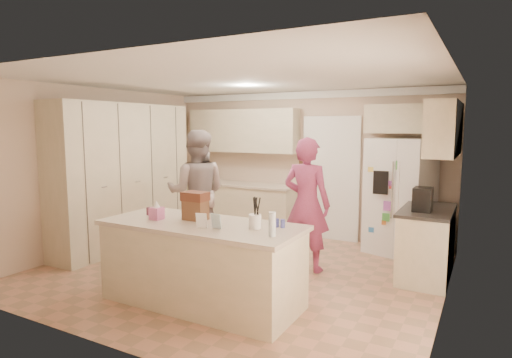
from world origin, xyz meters
The scene contains 41 objects.
floor centered at (0.00, 0.00, -0.01)m, with size 5.20×4.60×0.02m, color tan.
ceiling centered at (0.00, 0.00, 2.61)m, with size 5.20×4.60×0.02m, color white.
wall_back centered at (0.00, 2.31, 1.30)m, with size 5.20×0.02×2.60m, color beige.
wall_front centered at (0.00, -2.31, 1.30)m, with size 5.20×0.02×2.60m, color beige.
wall_left centered at (-2.61, 0.00, 1.30)m, with size 0.02×4.60×2.60m, color beige.
wall_right centered at (2.61, 0.00, 1.30)m, with size 0.02×4.60×2.60m, color beige.
crown_back centered at (0.00, 2.26, 2.53)m, with size 5.20×0.08×0.12m, color white.
pantry_bank centered at (-2.30, 0.20, 1.18)m, with size 0.60×2.60×2.35m, color beige.
back_base_cab centered at (-1.15, 2.00, 0.44)m, with size 2.20×0.60×0.88m, color beige.
back_countertop centered at (-1.15, 1.99, 0.90)m, with size 2.24×0.63×0.04m, color #BFB19C.
back_upper_cab centered at (-1.15, 2.12, 1.90)m, with size 2.20×0.35×0.80m, color beige.
doorway_opening centered at (0.55, 2.28, 1.05)m, with size 0.90×0.06×2.10m, color black.
doorway_casing centered at (0.55, 2.24, 1.05)m, with size 1.02×0.03×2.22m, color white.
wall_frame_upper centered at (0.02, 2.27, 1.55)m, with size 0.15×0.02×0.20m, color brown.
wall_frame_lower centered at (0.02, 2.27, 1.28)m, with size 0.15×0.02×0.20m, color brown.
refrigerator centered at (1.78, 1.93, 0.90)m, with size 0.90×0.70×1.80m, color white.
fridge_seam centered at (1.78, 1.58, 0.90)m, with size 0.01×0.02×1.78m, color gray.
fridge_dispenser centered at (1.56, 1.57, 1.15)m, with size 0.22×0.03×0.35m, color black.
fridge_handle_l centered at (1.73, 1.56, 1.05)m, with size 0.02×0.02×0.85m, color silver.
fridge_handle_r centered at (1.83, 1.56, 1.05)m, with size 0.02×0.02×0.85m, color silver.
over_fridge_cab centered at (1.65, 2.12, 2.10)m, with size 0.95×0.35×0.45m, color beige.
right_base_cab centered at (2.30, 1.00, 0.44)m, with size 0.60×1.20×0.88m, color beige.
right_countertop centered at (2.29, 1.00, 0.90)m, with size 0.63×1.24×0.04m, color #2D2B28.
right_upper_cab centered at (2.43, 1.20, 1.95)m, with size 0.35×1.50×0.70m, color beige.
coffee_maker centered at (2.25, 0.80, 1.07)m, with size 0.22×0.28×0.30m, color black.
island_base centered at (0.20, -1.10, 0.44)m, with size 2.20×0.90×0.88m, color beige.
island_top centered at (0.20, -1.10, 0.90)m, with size 2.28×0.96×0.05m, color #BFB19C.
utensil_crock centered at (0.85, -1.05, 1.00)m, with size 0.13×0.13×0.15m, color white.
tissue_box centered at (-0.35, -1.20, 1.00)m, with size 0.13×0.13×0.14m, color #D469AA.
tissue_plume centered at (-0.35, -1.20, 1.10)m, with size 0.08×0.08×0.08m, color white.
dollhouse_body centered at (0.05, -1.00, 1.04)m, with size 0.26×0.18×0.22m, color brown.
dollhouse_roof centered at (0.05, -1.00, 1.20)m, with size 0.28×0.20×0.10m, color #592D1E.
jam_jar centered at (-0.60, -1.05, 0.97)m, with size 0.07×0.07×0.09m, color #59263F.
greeting_card_a centered at (0.35, -1.30, 1.01)m, with size 0.12×0.01×0.16m, color white.
greeting_card_b centered at (0.50, -1.25, 1.01)m, with size 0.12×0.01×0.16m, color silver.
water_bottle centered at (1.15, -1.25, 1.04)m, with size 0.07×0.07×0.24m, color silver.
shaker_salt centered at (1.02, -0.88, 0.97)m, with size 0.05×0.05×0.09m, color #3F4498.
shaker_pepper centered at (1.09, -0.88, 0.97)m, with size 0.05×0.05×0.09m, color #3F4498.
teen_boy centered at (-1.00, 0.44, 0.97)m, with size 0.94×0.73×1.93m, color gray.
teen_girl centered at (0.79, 0.53, 0.92)m, with size 0.67×0.44×1.84m, color #A63F83.
fridge_magnets centered at (1.78, 1.57, 0.90)m, with size 0.76×0.02×1.44m, color tan, non-canonical shape.
Camera 1 is at (2.94, -4.87, 1.98)m, focal length 30.00 mm.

